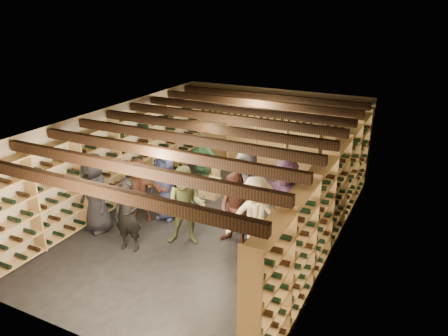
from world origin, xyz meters
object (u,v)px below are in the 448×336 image
(person_2, at_px, (186,206))
(person_3, at_px, (255,220))
(person_0, at_px, (95,193))
(person_1, at_px, (128,215))
(person_12, at_px, (246,190))
(person_4, at_px, (312,202))
(person_6, at_px, (165,186))
(person_11, at_px, (285,200))
(crate_stack_left, at_px, (210,176))
(person_10, at_px, (202,165))
(crate_loose, at_px, (244,196))
(person_8, at_px, (236,210))
(crate_stack_right, at_px, (209,187))
(person_5, at_px, (139,189))

(person_2, bearing_deg, person_3, -18.03)
(person_0, bearing_deg, person_1, 0.72)
(person_3, distance_m, person_12, 1.31)
(person_4, height_order, person_6, person_4)
(person_6, relative_size, person_11, 0.89)
(crate_stack_left, xyz_separation_m, person_4, (3.15, -1.38, 0.51))
(person_10, bearing_deg, person_12, -37.82)
(person_3, xyz_separation_m, person_11, (0.24, 1.01, 0.04))
(crate_loose, distance_m, person_11, 2.25)
(crate_loose, xyz_separation_m, person_12, (0.62, -1.30, 0.82))
(person_3, bearing_deg, crate_stack_left, 109.50)
(person_6, distance_m, person_8, 1.97)
(person_4, height_order, person_10, person_4)
(person_10, bearing_deg, person_2, -74.47)
(crate_loose, relative_size, person_0, 0.28)
(person_0, relative_size, person_1, 1.16)
(crate_loose, height_order, person_0, person_0)
(crate_stack_left, height_order, person_0, person_0)
(person_0, bearing_deg, person_12, 45.73)
(person_0, xyz_separation_m, person_6, (1.03, 1.16, -0.08))
(person_12, bearing_deg, person_10, 150.96)
(crate_stack_right, relative_size, person_10, 0.31)
(person_0, bearing_deg, person_6, 65.08)
(crate_stack_left, xyz_separation_m, person_1, (0.01, -3.43, 0.43))
(person_12, bearing_deg, crate_stack_left, 141.28)
(crate_stack_left, relative_size, person_10, 0.41)
(person_5, distance_m, person_10, 1.90)
(crate_stack_right, height_order, person_10, person_10)
(person_0, height_order, person_10, person_0)
(person_6, distance_m, person_12, 1.87)
(person_4, bearing_deg, person_6, 172.14)
(person_0, relative_size, person_3, 1.03)
(person_1, bearing_deg, crate_stack_right, 71.97)
(person_2, bearing_deg, person_8, 3.41)
(crate_loose, bearing_deg, person_2, -94.36)
(crate_stack_right, bearing_deg, person_8, -48.60)
(person_6, bearing_deg, person_0, -133.84)
(crate_stack_left, bearing_deg, person_0, -109.71)
(person_4, xyz_separation_m, person_10, (-3.11, 0.90, -0.02))
(person_11, bearing_deg, crate_stack_right, 178.51)
(crate_stack_right, xyz_separation_m, person_8, (1.60, -1.82, 0.53))
(person_8, bearing_deg, person_5, -170.35)
(person_6, bearing_deg, person_2, -39.35)
(crate_loose, relative_size, person_6, 0.31)
(crate_stack_right, bearing_deg, person_5, -115.21)
(person_0, distance_m, person_3, 3.56)
(person_4, bearing_deg, person_8, -162.70)
(person_3, relative_size, person_4, 1.02)
(crate_stack_left, bearing_deg, person_10, -85.51)
(person_8, distance_m, person_10, 2.57)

